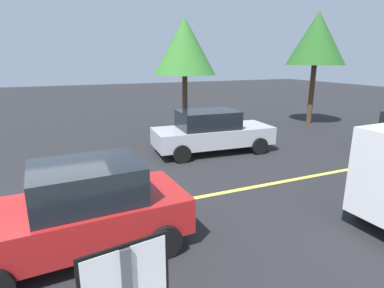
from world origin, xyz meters
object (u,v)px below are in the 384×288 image
at_px(car_red_far_lane, 81,210).
at_px(tree_left_verge, 317,39).
at_px(tree_centre_verge, 185,47).
at_px(car_silver_approaching, 212,132).

bearing_deg(car_red_far_lane, tree_left_verge, 31.19).
bearing_deg(tree_left_verge, car_red_far_lane, -148.81).
relative_size(car_red_far_lane, tree_centre_verge, 0.77).
relative_size(car_red_far_lane, car_silver_approaching, 0.87).
bearing_deg(car_red_far_lane, car_silver_approaching, 43.51).
height_order(car_silver_approaching, tree_centre_verge, tree_centre_verge).
xyz_separation_m(tree_left_verge, tree_centre_verge, (-7.58, -0.17, -0.51)).
height_order(car_red_far_lane, tree_centre_verge, tree_centre_verge).
distance_m(car_silver_approaching, tree_left_verge, 8.86).
relative_size(tree_left_verge, tree_centre_verge, 1.13).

